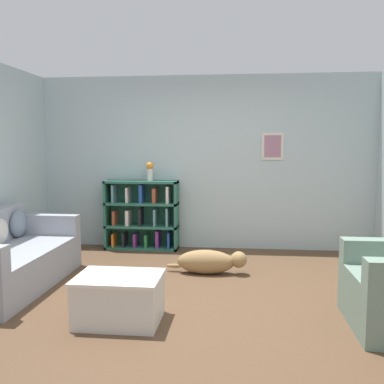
# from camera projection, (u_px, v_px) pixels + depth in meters

# --- Properties ---
(ground_plane) EXTENTS (14.00, 14.00, 0.00)m
(ground_plane) POSITION_uv_depth(u_px,v_px,m) (188.00, 297.00, 4.40)
(ground_plane) COLOR brown
(wall_back) EXTENTS (5.60, 0.13, 2.60)m
(wall_back) POSITION_uv_depth(u_px,v_px,m) (205.00, 163.00, 6.48)
(wall_back) COLOR silver
(wall_back) RESTS_ON ground_plane
(couch) EXTENTS (0.90, 1.87, 0.81)m
(couch) POSITION_uv_depth(u_px,v_px,m) (5.00, 259.00, 4.70)
(couch) COLOR #9399A3
(couch) RESTS_ON ground_plane
(bookshelf) EXTENTS (1.10, 0.31, 1.04)m
(bookshelf) POSITION_uv_depth(u_px,v_px,m) (142.00, 215.00, 6.47)
(bookshelf) COLOR #2D6B56
(bookshelf) RESTS_ON ground_plane
(coffee_table) EXTENTS (0.74, 0.56, 0.42)m
(coffee_table) POSITION_uv_depth(u_px,v_px,m) (119.00, 297.00, 3.77)
(coffee_table) COLOR silver
(coffee_table) RESTS_ON ground_plane
(dog) EXTENTS (1.00, 0.26, 0.29)m
(dog) POSITION_uv_depth(u_px,v_px,m) (210.00, 262.00, 5.20)
(dog) COLOR #9E7A4C
(dog) RESTS_ON ground_plane
(vase) EXTENTS (0.11, 0.11, 0.28)m
(vase) POSITION_uv_depth(u_px,v_px,m) (150.00, 170.00, 6.36)
(vase) COLOR silver
(vase) RESTS_ON bookshelf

